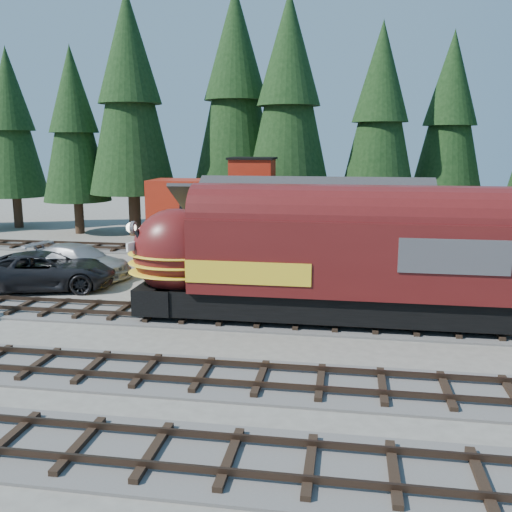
% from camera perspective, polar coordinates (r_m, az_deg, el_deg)
% --- Properties ---
extents(ground, '(120.00, 120.00, 0.00)m').
position_cam_1_polar(ground, '(19.36, 3.14, -10.25)').
color(ground, '#6B665B').
rests_on(ground, ground).
extents(track_spur, '(32.00, 3.20, 0.33)m').
position_cam_1_polar(track_spur, '(38.48, -8.87, 0.59)').
color(track_spur, '#4C4947').
rests_on(track_spur, ground).
extents(depot, '(12.80, 7.00, 5.30)m').
position_cam_1_polar(depot, '(28.78, 5.45, 2.96)').
color(depot, yellow).
rests_on(depot, ground).
extents(conifer_backdrop, '(80.23, 21.43, 17.26)m').
position_cam_1_polar(conifer_backdrop, '(42.64, 15.46, 15.11)').
color(conifer_backdrop, black).
rests_on(conifer_backdrop, ground).
extents(locomotive, '(15.37, 3.05, 4.18)m').
position_cam_1_polar(locomotive, '(22.45, 5.40, -0.71)').
color(locomotive, black).
rests_on(locomotive, ground).
extents(caboose, '(11.05, 3.20, 5.75)m').
position_cam_1_polar(caboose, '(36.87, -1.96, 4.59)').
color(caboose, black).
rests_on(caboose, ground).
extents(pickup_truck_a, '(7.29, 4.85, 1.86)m').
position_cam_1_polar(pickup_truck_a, '(29.80, -20.33, -1.39)').
color(pickup_truck_a, black).
rests_on(pickup_truck_a, ground).
extents(pickup_truck_b, '(6.39, 3.79, 1.74)m').
position_cam_1_polar(pickup_truck_b, '(31.94, -17.29, -0.50)').
color(pickup_truck_b, '#999CA0').
rests_on(pickup_truck_b, ground).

